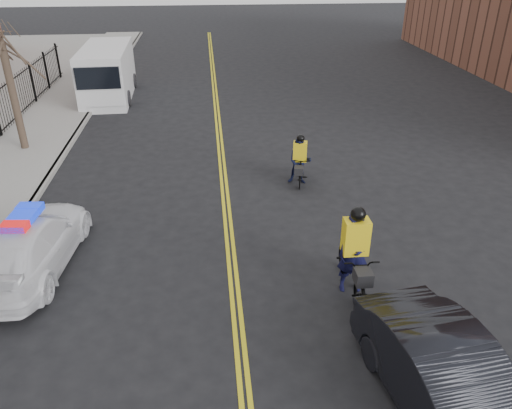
{
  "coord_description": "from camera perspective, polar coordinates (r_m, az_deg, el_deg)",
  "views": [
    {
      "loc": [
        -0.43,
        -9.04,
        7.28
      ],
      "look_at": [
        0.69,
        2.2,
        1.3
      ],
      "focal_mm": 35.0,
      "sensor_mm": 36.0,
      "label": 1
    }
  ],
  "objects": [
    {
      "name": "curb",
      "position": [
        19.32,
        -22.02,
        3.89
      ],
      "size": [
        0.2,
        60.0,
        0.15
      ],
      "primitive_type": "cube",
      "color": "gray",
      "rests_on": "ground"
    },
    {
      "name": "dark_sedan",
      "position": [
        9.36,
        21.35,
        -18.83
      ],
      "size": [
        2.23,
        4.73,
        1.5
      ],
      "primitive_type": "imported",
      "rotation": [
        0.0,
        0.0,
        0.15
      ],
      "color": "black",
      "rests_on": "ground"
    },
    {
      "name": "sidewalk",
      "position": [
        19.81,
        -26.17,
        3.59
      ],
      "size": [
        3.0,
        60.0,
        0.15
      ],
      "primitive_type": "cube",
      "color": "gray",
      "rests_on": "ground"
    },
    {
      "name": "cyclist_near",
      "position": [
        11.73,
        11.04,
        -6.49
      ],
      "size": [
        0.8,
        2.23,
        2.18
      ],
      "rotation": [
        0.0,
        0.0,
        -0.01
      ],
      "color": "black",
      "rests_on": "ground"
    },
    {
      "name": "police_cruiser",
      "position": [
        13.48,
        -24.48,
        -4.14
      ],
      "size": [
        2.33,
        4.88,
        1.53
      ],
      "rotation": [
        0.0,
        0.0,
        3.05
      ],
      "color": "white",
      "rests_on": "ground"
    },
    {
      "name": "cargo_van",
      "position": [
        27.48,
        -16.66,
        14.1
      ],
      "size": [
        2.55,
        6.19,
        2.56
      ],
      "rotation": [
        0.0,
        0.0,
        0.04
      ],
      "color": "silver",
      "rests_on": "ground"
    },
    {
      "name": "center_line_right",
      "position": [
        18.54,
        -3.65,
        4.74
      ],
      "size": [
        0.1,
        60.0,
        0.01
      ],
      "primitive_type": "cube",
      "color": "gold",
      "rests_on": "ground"
    },
    {
      "name": "street_tree",
      "position": [
        20.69,
        -26.77,
        14.63
      ],
      "size": [
        3.2,
        3.2,
        4.8
      ],
      "color": "#3D2F24",
      "rests_on": "sidewalk"
    },
    {
      "name": "cyclist_far",
      "position": [
        16.78,
        4.99,
        4.61
      ],
      "size": [
        0.88,
        1.76,
        1.72
      ],
      "rotation": [
        0.0,
        0.0,
        -0.22
      ],
      "color": "black",
      "rests_on": "ground"
    },
    {
      "name": "center_line_left",
      "position": [
        18.53,
        -4.15,
        4.71
      ],
      "size": [
        0.1,
        60.0,
        0.01
      ],
      "primitive_type": "cube",
      "color": "gold",
      "rests_on": "ground"
    },
    {
      "name": "ground",
      "position": [
        11.62,
        -2.33,
        -10.93
      ],
      "size": [
        120.0,
        120.0,
        0.0
      ],
      "primitive_type": "plane",
      "color": "black",
      "rests_on": "ground"
    }
  ]
}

